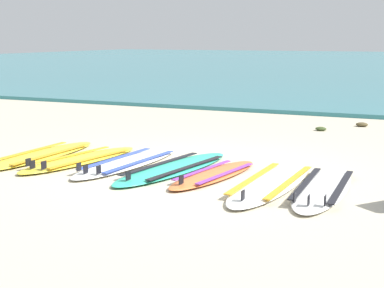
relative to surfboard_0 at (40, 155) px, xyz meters
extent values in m
plane|color=#B7AD93|center=(2.64, 0.03, -0.04)|extent=(80.00, 80.00, 0.00)
ellipsoid|color=yellow|center=(0.00, 0.00, 0.00)|extent=(0.72, 2.51, 0.07)
cube|color=gold|center=(-0.22, 0.01, 0.04)|extent=(0.16, 1.74, 0.01)
cube|color=gold|center=(0.22, -0.01, 0.04)|extent=(0.16, 1.74, 0.01)
ellipsoid|color=yellow|center=(0.75, -0.02, 0.00)|extent=(1.01, 2.38, 0.07)
cube|color=gold|center=(0.55, 0.02, 0.04)|extent=(0.39, 1.61, 0.01)
cube|color=gold|center=(0.96, -0.06, 0.04)|extent=(0.39, 1.61, 0.01)
cube|color=black|center=(0.58, -0.90, 0.09)|extent=(0.03, 0.09, 0.11)
cube|color=black|center=(0.43, -0.81, 0.09)|extent=(0.03, 0.09, 0.11)
cube|color=black|center=(0.75, -0.87, 0.09)|extent=(0.03, 0.09, 0.11)
ellipsoid|color=white|center=(1.51, 0.09, 0.00)|extent=(0.85, 2.49, 0.07)
cube|color=#334CB2|center=(1.29, 0.11, 0.04)|extent=(0.26, 1.71, 0.01)
cube|color=#334CB2|center=(1.73, 0.07, 0.04)|extent=(0.26, 1.71, 0.01)
cube|color=black|center=(1.41, -0.86, 0.09)|extent=(0.02, 0.09, 0.11)
cube|color=black|center=(1.25, -0.78, 0.09)|extent=(0.02, 0.09, 0.11)
cube|color=black|center=(1.58, -0.81, 0.09)|extent=(0.02, 0.09, 0.11)
ellipsoid|color=#2DB793|center=(2.28, 0.02, 0.00)|extent=(1.06, 2.59, 0.07)
cube|color=black|center=(2.06, 0.06, 0.04)|extent=(0.40, 1.75, 0.01)
cube|color=black|center=(2.50, -0.02, 0.04)|extent=(0.40, 1.75, 0.01)
cube|color=black|center=(2.10, -0.95, 0.09)|extent=(0.03, 0.09, 0.11)
ellipsoid|color=orange|center=(2.94, -0.11, 0.00)|extent=(0.84, 2.03, 0.07)
cube|color=purple|center=(2.76, -0.07, 0.04)|extent=(0.31, 1.37, 0.01)
cube|color=purple|center=(3.11, -0.14, 0.04)|extent=(0.31, 1.37, 0.01)
cube|color=black|center=(2.80, -0.86, 0.09)|extent=(0.03, 0.09, 0.11)
ellipsoid|color=white|center=(3.76, -0.22, 0.00)|extent=(0.75, 2.61, 0.07)
cube|color=gold|center=(3.52, -0.21, 0.04)|extent=(0.16, 1.81, 0.01)
cube|color=gold|center=(3.99, -0.23, 0.04)|extent=(0.16, 1.81, 0.01)
cube|color=black|center=(3.71, -1.23, 0.09)|extent=(0.02, 0.09, 0.11)
ellipsoid|color=white|center=(4.40, -0.21, 0.00)|extent=(0.65, 2.39, 0.07)
cube|color=black|center=(4.19, -0.22, 0.04)|extent=(0.12, 1.67, 0.01)
cube|color=black|center=(4.62, -0.21, 0.04)|extent=(0.12, 1.67, 0.01)
cube|color=black|center=(4.42, -1.14, 0.09)|extent=(0.01, 0.09, 0.11)
cube|color=black|center=(4.26, -1.08, 0.09)|extent=(0.01, 0.09, 0.11)
cube|color=black|center=(4.58, -1.08, 0.09)|extent=(0.01, 0.09, 0.11)
ellipsoid|color=#384723|center=(3.49, 4.34, 0.00)|extent=(0.22, 0.18, 0.08)
ellipsoid|color=#4C4228|center=(4.17, 5.22, 0.01)|extent=(0.25, 0.20, 0.09)
camera|label=1|loc=(5.64, -7.06, 1.80)|focal=53.77mm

